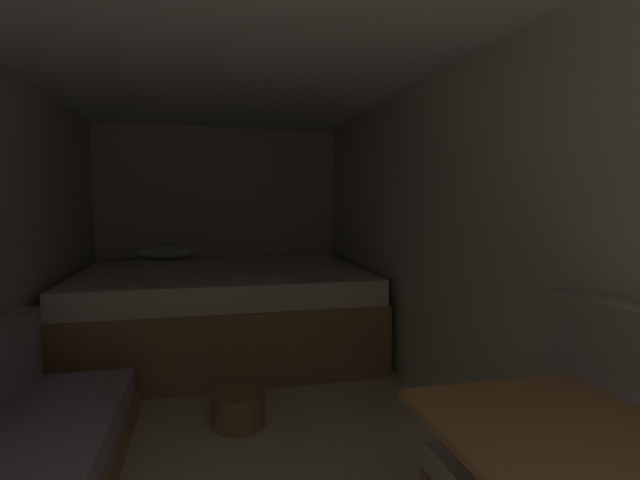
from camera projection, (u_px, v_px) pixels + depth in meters
ground_plane at (237, 446)px, 2.57m from camera, size 7.34×7.34×0.00m
wall_back at (220, 226)px, 5.10m from camera, size 2.58×0.05×2.08m
wall_right at (455, 248)px, 2.77m from camera, size 0.05×5.34×2.08m
ceiling_slab at (231, 42)px, 2.40m from camera, size 2.58×5.34×0.05m
bed at (224, 309)px, 4.18m from camera, size 2.36×1.88×0.87m
dinette_table at (557, 467)px, 1.25m from camera, size 0.61×0.67×0.73m
wicker_basket at (239, 409)px, 2.80m from camera, size 0.31×0.31×0.20m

